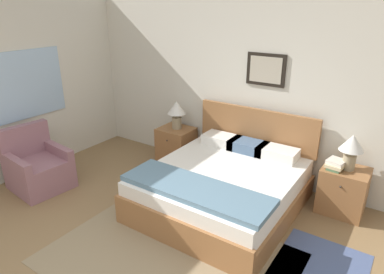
{
  "coord_description": "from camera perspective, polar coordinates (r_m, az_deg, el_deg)",
  "views": [
    {
      "loc": [
        2.02,
        -1.29,
        2.45
      ],
      "look_at": [
        0.01,
        1.69,
        1.03
      ],
      "focal_mm": 32.0,
      "sensor_mm": 36.0,
      "label": 1
    }
  ],
  "objects": [
    {
      "name": "wall_back",
      "position": [
        4.97,
        9.19,
        7.92
      ],
      "size": [
        7.81,
        0.09,
        2.6
      ],
      "color": "beige",
      "rests_on": "ground_plane"
    },
    {
      "name": "wall_left",
      "position": [
        5.65,
        -24.97,
        7.81
      ],
      "size": [
        0.08,
        5.48,
        2.6
      ],
      "color": "beige",
      "rests_on": "ground_plane"
    },
    {
      "name": "area_rug_main",
      "position": [
        3.73,
        -3.93,
        -19.48
      ],
      "size": [
        2.41,
        1.76,
        0.01
      ],
      "color": "#897556",
      "rests_on": "ground_plane"
    },
    {
      "name": "area_rug_bedside",
      "position": [
        3.76,
        20.16,
        -20.58
      ],
      "size": [
        0.85,
        1.15,
        0.01
      ],
      "color": "#47567F",
      "rests_on": "ground_plane"
    },
    {
      "name": "bed",
      "position": [
        4.37,
        5.21,
        -8.09
      ],
      "size": [
        1.76,
        1.97,
        1.07
      ],
      "color": "#936038",
      "rests_on": "ground_plane"
    },
    {
      "name": "armchair",
      "position": [
        5.27,
        -24.32,
        -4.73
      ],
      "size": [
        0.81,
        0.77,
        0.86
      ],
      "rotation": [
        0.0,
        0.0,
        -1.68
      ],
      "color": "#8E606B",
      "rests_on": "ground_plane"
    },
    {
      "name": "nightstand_near_window",
      "position": [
        5.55,
        -2.64,
        -1.38
      ],
      "size": [
        0.53,
        0.48,
        0.58
      ],
      "color": "#936038",
      "rests_on": "ground_plane"
    },
    {
      "name": "nightstand_by_door",
      "position": [
        4.65,
        23.83,
        -8.14
      ],
      "size": [
        0.53,
        0.48,
        0.58
      ],
      "color": "#936038",
      "rests_on": "ground_plane"
    },
    {
      "name": "table_lamp_near_window",
      "position": [
        5.35,
        -2.59,
        4.39
      ],
      "size": [
        0.28,
        0.28,
        0.44
      ],
      "color": "gray",
      "rests_on": "nightstand_near_window"
    },
    {
      "name": "table_lamp_by_door",
      "position": [
        4.42,
        25.08,
        -1.48
      ],
      "size": [
        0.28,
        0.28,
        0.44
      ],
      "color": "gray",
      "rests_on": "nightstand_by_door"
    },
    {
      "name": "book_thick_bottom",
      "position": [
        4.49,
        22.81,
        -4.64
      ],
      "size": [
        0.17,
        0.27,
        0.03
      ],
      "rotation": [
        0.0,
        0.0,
        -0.08
      ],
      "color": "#4C7551",
      "rests_on": "nightstand_by_door"
    },
    {
      "name": "book_hardcover_middle",
      "position": [
        4.48,
        22.88,
        -4.25
      ],
      "size": [
        0.23,
        0.29,
        0.04
      ],
      "rotation": [
        0.0,
        0.0,
        -0.12
      ],
      "color": "beige",
      "rests_on": "book_thick_bottom"
    },
    {
      "name": "book_novel_upper",
      "position": [
        4.46,
        22.95,
        -3.79
      ],
      "size": [
        0.23,
        0.24,
        0.04
      ],
      "rotation": [
        0.0,
        0.0,
        -0.2
      ],
      "color": "silver",
      "rests_on": "book_hardcover_middle"
    }
  ]
}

